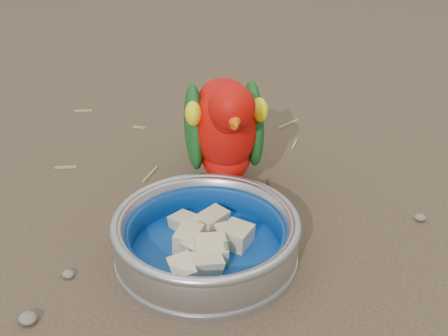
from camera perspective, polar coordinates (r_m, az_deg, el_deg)
The scene contains 6 objects.
ground at distance 0.77m, azimuth -1.50°, elevation -9.38°, with size 60.00×60.00×0.00m, color #4D3B2B.
food_bowl at distance 0.79m, azimuth -1.63°, elevation -7.95°, with size 0.23×0.23×0.02m, color #B2B2BA.
bowl_wall at distance 0.77m, azimuth -1.66°, elevation -6.18°, with size 0.23×0.23×0.04m, color #B2B2BA, non-canonical shape.
fruit_wedges at distance 0.77m, azimuth -1.65°, elevation -6.60°, with size 0.14×0.14×0.03m, color beige, non-canonical shape.
lory_parrot at distance 0.87m, azimuth 0.12°, elevation 2.78°, with size 0.11×0.23×0.19m, color #C10A05, non-canonical shape.
ground_debris at distance 0.80m, azimuth -0.91°, elevation -7.75°, with size 0.90×0.80×0.01m, color #A39651, non-canonical shape.
Camera 1 is at (0.32, -0.51, 0.49)m, focal length 50.00 mm.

